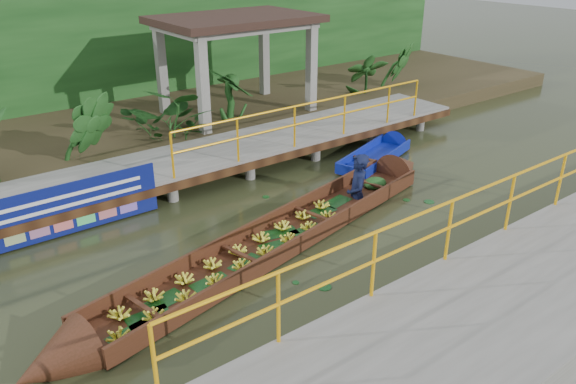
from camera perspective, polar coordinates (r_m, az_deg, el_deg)
ground at (r=10.75m, az=-0.27°, el=-4.39°), size 80.00×80.00×0.00m
land_strip at (r=16.80m, az=-15.96°, el=6.35°), size 30.00×8.00×0.45m
far_dock at (r=13.20m, az=-9.21°, el=3.25°), size 16.00×2.06×1.66m
near_dock at (r=8.90m, az=22.08°, el=-10.90°), size 18.00×2.40×1.73m
pavilion at (r=16.48m, az=-5.35°, el=16.12°), size 4.40×3.00×3.00m
foliage_backdrop at (r=18.68m, az=-19.61°, el=13.31°), size 30.00×0.80×4.00m
vendor_boat at (r=10.58m, az=0.62°, el=-3.11°), size 9.91×3.01×2.35m
moored_blue_boat at (r=14.92m, az=9.98°, el=4.28°), size 3.10×1.69×0.72m
blue_banner at (r=11.31m, az=-20.85°, el=-1.41°), size 3.26×0.04×1.02m
tropical_plants at (r=15.61m, az=-5.47°, el=9.20°), size 14.04×1.04×1.30m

